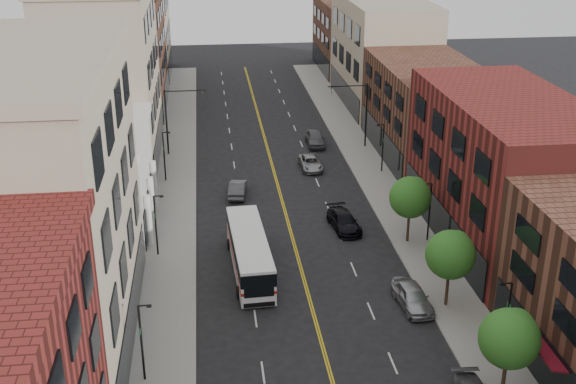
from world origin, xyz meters
name	(u,v)px	position (x,y,z in m)	size (l,w,h in m)	color
sidewalk_left	(175,200)	(-10.00, 35.00, 0.07)	(4.00, 110.00, 0.15)	gray
sidewalk_right	(384,191)	(10.00, 35.00, 0.07)	(4.00, 110.00, 0.15)	gray
bldg_l_tanoffice	(37,213)	(-17.00, 13.00, 9.00)	(10.00, 22.00, 18.00)	tan
bldg_l_white	(88,180)	(-17.00, 31.00, 4.00)	(10.00, 14.00, 8.00)	silver
bldg_l_far_a	(105,76)	(-17.00, 48.00, 9.00)	(10.00, 20.00, 18.00)	tan
bldg_l_far_b	(124,51)	(-17.00, 68.00, 7.50)	(10.00, 20.00, 15.00)	#553022
bldg_l_far_c	(133,11)	(-17.00, 86.00, 10.00)	(10.00, 16.00, 20.00)	tan
bldg_r_mid	(505,171)	(17.00, 24.00, 6.00)	(10.00, 22.00, 12.00)	maroon
bldg_r_far_a	(427,110)	(17.00, 45.00, 5.00)	(10.00, 20.00, 10.00)	#553022
bldg_r_far_b	(382,52)	(17.00, 66.00, 7.00)	(10.00, 22.00, 14.00)	tan
bldg_r_far_c	(352,36)	(17.00, 86.00, 5.50)	(10.00, 18.00, 11.00)	#553022
tree_r_1	(511,337)	(9.39, 4.07, 4.13)	(3.40, 3.40, 5.59)	black
tree_r_2	(451,253)	(9.39, 14.07, 4.13)	(3.40, 3.40, 5.59)	black
tree_r_3	(411,196)	(9.39, 24.07, 4.13)	(3.40, 3.40, 5.59)	black
lamp_l_1	(142,338)	(-10.95, 8.00, 2.97)	(0.81, 0.55, 5.05)	black
lamp_l_2	(156,222)	(-10.95, 24.00, 2.97)	(0.81, 0.55, 5.05)	black
lamp_l_3	(164,154)	(-10.95, 40.00, 2.97)	(0.81, 0.55, 5.05)	black
lamp_r_1	(507,314)	(10.95, 8.00, 2.97)	(0.81, 0.55, 5.05)	black
lamp_r_2	(429,209)	(10.95, 24.00, 2.97)	(0.81, 0.55, 5.05)	black
lamp_r_3	(382,145)	(10.95, 40.00, 2.97)	(0.81, 0.55, 5.05)	black
signal_mast_left	(173,114)	(-10.27, 48.00, 4.65)	(4.49, 0.18, 7.20)	black
signal_mast_right	(360,108)	(10.27, 48.00, 4.65)	(4.49, 0.18, 7.20)	black
city_bus	(249,251)	(-3.92, 20.70, 1.71)	(3.16, 11.53, 2.94)	white
car_parked_far	(413,296)	(6.96, 14.25, 0.80)	(1.89, 4.69, 1.60)	#A8AAB0
car_lane_behind	(238,189)	(-4.05, 35.56, 0.72)	(1.52, 4.35, 1.43)	#424246
car_lane_a	(344,221)	(4.59, 27.18, 0.73)	(2.04, 5.01, 1.45)	black
car_lane_b	(311,163)	(3.89, 41.95, 0.64)	(2.13, 4.61, 1.28)	gray
car_lane_c	(315,138)	(5.50, 49.39, 0.83)	(1.95, 4.85, 1.65)	#4F5055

